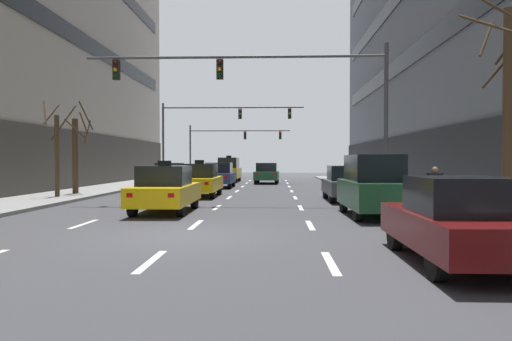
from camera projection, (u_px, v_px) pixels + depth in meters
The scene contains 40 objects.
ground_plane at pixel (182, 236), 11.75m from camera, with size 120.00×120.00×0.00m, color #424247.
lane_stripe_l1_s4 at pixel (84, 224), 13.88m from camera, with size 0.16×2.00×0.01m, color silver.
lane_stripe_l1_s5 at pixel (134, 207), 18.87m from camera, with size 0.16×2.00×0.01m, color silver.
lane_stripe_l1_s6 at pixel (164, 197), 23.87m from camera, with size 0.16×2.00×0.01m, color silver.
lane_stripe_l1_s7 at pixel (183, 191), 28.86m from camera, with size 0.16×2.00×0.01m, color silver.
lane_stripe_l1_s8 at pixel (197, 186), 33.86m from camera, with size 0.16×2.00×0.01m, color silver.
lane_stripe_l1_s9 at pixel (207, 183), 38.85m from camera, with size 0.16×2.00×0.01m, color silver.
lane_stripe_l1_s10 at pixel (214, 180), 43.85m from camera, with size 0.16×2.00×0.01m, color silver.
lane_stripe_l2_s3 at pixel (151, 261), 8.75m from camera, with size 0.16×2.00×0.01m, color silver.
lane_stripe_l2_s4 at pixel (196, 225), 13.75m from camera, with size 0.16×2.00×0.01m, color silver.
lane_stripe_l2_s5 at pixel (217, 207), 18.74m from camera, with size 0.16×2.00×0.01m, color silver.
lane_stripe_l2_s6 at pixel (229, 198), 23.74m from camera, with size 0.16×2.00×0.01m, color silver.
lane_stripe_l2_s7 at pixel (237, 191), 28.73m from camera, with size 0.16×2.00×0.01m, color silver.
lane_stripe_l2_s8 at pixel (243, 186), 33.73m from camera, with size 0.16×2.00×0.01m, color silver.
lane_stripe_l2_s9 at pixel (247, 183), 38.72m from camera, with size 0.16×2.00×0.01m, color silver.
lane_stripe_l2_s10 at pixel (250, 181), 43.72m from camera, with size 0.16×2.00×0.01m, color silver.
lane_stripe_l3_s3 at pixel (331, 263), 8.62m from camera, with size 0.16×2.00×0.01m, color silver.
lane_stripe_l3_s4 at pixel (310, 225), 13.62m from camera, with size 0.16×2.00×0.01m, color silver.
lane_stripe_l3_s5 at pixel (301, 208), 18.61m from camera, with size 0.16×2.00×0.01m, color silver.
lane_stripe_l3_s6 at pixel (295, 198), 23.61m from camera, with size 0.16×2.00×0.01m, color silver.
lane_stripe_l3_s7 at pixel (292, 191), 28.60m from camera, with size 0.16×2.00×0.01m, color silver.
lane_stripe_l3_s8 at pixel (289, 187), 33.59m from camera, with size 0.16×2.00×0.01m, color silver.
lane_stripe_l3_s9 at pixel (287, 183), 38.59m from camera, with size 0.16×2.00×0.01m, color silver.
lane_stripe_l3_s10 at pixel (286, 181), 43.58m from camera, with size 0.16×2.00×0.01m, color silver.
taxi_driving_0 at pixel (200, 180), 24.33m from camera, with size 1.90×4.52×1.88m.
car_driving_1 at pixel (219, 175), 32.44m from camera, with size 1.91×4.56×1.71m.
taxi_driving_2 at pixel (229, 170), 41.11m from camera, with size 1.91×4.37×2.27m.
taxi_driving_3 at pixel (166, 189), 16.96m from camera, with size 1.90×4.47×1.85m.
car_driving_4 at pixel (267, 173), 38.21m from camera, with size 2.01×4.48×1.66m.
car_driving_6 at pixel (170, 175), 33.40m from camera, with size 1.91×4.50×1.68m.
car_parked_1 at pixel (457, 221), 8.49m from camera, with size 1.76×4.20×1.57m.
car_parked_2 at pixel (373, 186), 15.72m from camera, with size 1.85×4.25×2.04m.
car_parked_3 at pixel (346, 184), 21.78m from camera, with size 1.81×4.32×1.62m.
traffic_signal_0 at pixel (277, 86), 20.27m from camera, with size 12.94×0.35×6.68m.
traffic_signal_1 at pixel (213, 123), 39.22m from camera, with size 11.73×0.35×6.46m.
traffic_signal_2 at pixel (228, 140), 51.85m from camera, with size 11.03×0.34×5.56m.
street_tree_0 at pixel (76, 154), 24.67m from camera, with size 1.22×1.66×4.71m.
street_tree_1 at pixel (57, 152), 22.64m from camera, with size 1.44×1.45×4.57m.
street_tree_3 at pixel (507, 112), 11.81m from camera, with size 1.74×1.85×5.78m.
pedestrian_0 at pixel (435, 187), 15.39m from camera, with size 0.52×0.26×1.52m.
Camera 1 is at (2.28, -11.63, 1.86)m, focal length 33.39 mm.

